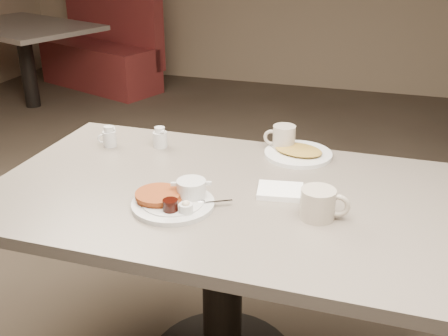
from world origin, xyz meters
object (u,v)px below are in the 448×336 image
(main_plate, at_px, (175,199))
(booth_back_left, at_px, (96,48))
(coffee_mug_near, at_px, (319,203))
(hash_plate, at_px, (298,153))
(diner_table, at_px, (222,235))
(coffee_mug_far, at_px, (283,138))
(creamer_left, at_px, (109,137))
(creamer_right, at_px, (160,138))

(main_plate, bearing_deg, booth_back_left, 123.58)
(coffee_mug_near, distance_m, booth_back_left, 4.36)
(main_plate, xyz_separation_m, hash_plate, (0.29, 0.49, -0.01))
(diner_table, bearing_deg, coffee_mug_far, 72.90)
(coffee_mug_near, bearing_deg, main_plate, -172.72)
(diner_table, relative_size, coffee_mug_far, 12.22)
(coffee_mug_near, bearing_deg, creamer_left, 159.63)
(creamer_right, height_order, hash_plate, creamer_right)
(coffee_mug_near, height_order, coffee_mug_far, coffee_mug_far)
(coffee_mug_far, height_order, creamer_right, coffee_mug_far)
(diner_table, xyz_separation_m, creamer_left, (-0.53, 0.23, 0.21))
(coffee_mug_near, distance_m, creamer_left, 0.91)
(diner_table, relative_size, creamer_right, 18.75)
(coffee_mug_near, distance_m, creamer_right, 0.76)
(diner_table, height_order, coffee_mug_far, coffee_mug_far)
(coffee_mug_near, xyz_separation_m, creamer_right, (-0.66, 0.37, -0.01))
(main_plate, relative_size, coffee_mug_far, 2.71)
(diner_table, distance_m, creamer_left, 0.61)
(coffee_mug_far, xyz_separation_m, hash_plate, (0.06, -0.03, -0.04))
(creamer_left, distance_m, booth_back_left, 3.61)
(coffee_mug_far, xyz_separation_m, booth_back_left, (-2.51, 2.92, -0.39))
(diner_table, bearing_deg, creamer_left, 156.36)
(diner_table, height_order, hash_plate, hash_plate)
(creamer_right, relative_size, hash_plate, 0.26)
(creamer_right, distance_m, hash_plate, 0.53)
(hash_plate, height_order, booth_back_left, booth_back_left)
(diner_table, xyz_separation_m, booth_back_left, (-2.39, 3.30, -0.17))
(coffee_mug_far, relative_size, creamer_left, 1.53)
(main_plate, distance_m, coffee_mug_near, 0.43)
(creamer_left, bearing_deg, coffee_mug_near, -20.37)
(coffee_mug_near, distance_m, coffee_mug_far, 0.51)
(coffee_mug_near, relative_size, creamer_left, 1.84)
(coffee_mug_far, bearing_deg, coffee_mug_near, -66.66)
(creamer_left, xyz_separation_m, creamer_right, (0.19, 0.05, -0.00))
(diner_table, distance_m, hash_plate, 0.44)
(creamer_left, height_order, booth_back_left, booth_back_left)
(diner_table, xyz_separation_m, creamer_right, (-0.34, 0.28, 0.21))
(coffee_mug_near, bearing_deg, booth_back_left, 128.69)
(main_plate, bearing_deg, coffee_mug_near, 7.28)
(diner_table, bearing_deg, booth_back_left, 125.91)
(diner_table, height_order, booth_back_left, booth_back_left)
(coffee_mug_far, relative_size, booth_back_left, 0.06)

